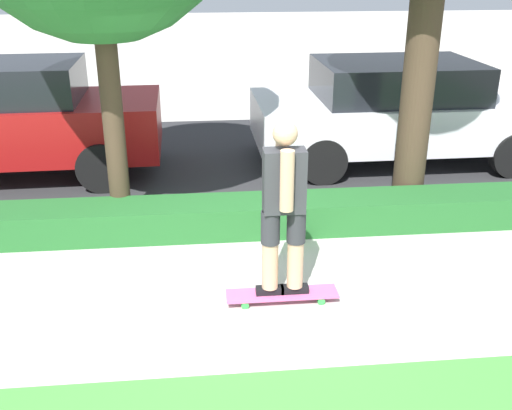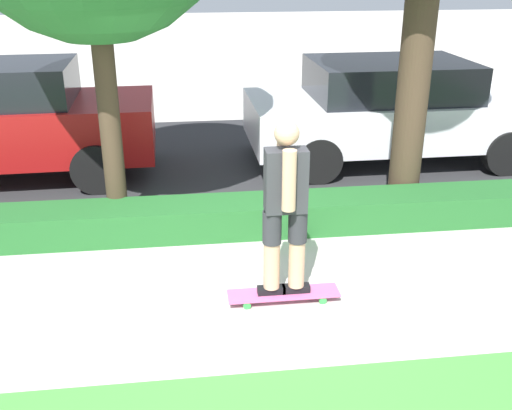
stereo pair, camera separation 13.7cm
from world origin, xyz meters
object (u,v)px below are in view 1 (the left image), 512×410
object	(u,v)px
parked_car_front	(16,118)
parked_car_middle	(400,110)
skateboard	(282,294)
skater_person	(284,206)

from	to	relation	value
parked_car_front	parked_car_middle	world-z (taller)	parked_car_front
skateboard	parked_car_front	world-z (taller)	parked_car_front
skater_person	parked_car_middle	bearing A→B (deg)	59.03
skateboard	skater_person	distance (m)	0.90
parked_car_middle	skater_person	bearing A→B (deg)	-121.55
skateboard	parked_car_middle	distance (m)	4.68
skater_person	parked_car_front	bearing A→B (deg)	130.65
skateboard	parked_car_middle	size ratio (longest dim) A/B	0.23
skateboard	parked_car_middle	xyz separation A→B (m)	(2.38, 3.96, 0.73)
skateboard	parked_car_middle	bearing A→B (deg)	59.03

